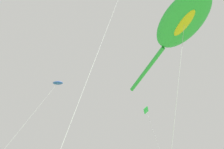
# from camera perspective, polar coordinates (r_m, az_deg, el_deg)

# --- Properties ---
(big_show_kite) EXTENTS (5.65, 11.75, 17.11)m
(big_show_kite) POSITION_cam_1_polar(r_m,az_deg,el_deg) (17.77, 18.86, 13.59)
(big_show_kite) COLOR green
(big_show_kite) RESTS_ON ground
(small_kite_stunt_black) EXTENTS (4.47, 2.04, 12.94)m
(small_kite_stunt_black) POSITION_cam_1_polar(r_m,az_deg,el_deg) (16.08, -15.59, -3.03)
(small_kite_stunt_black) COLOR blue
(small_kite_stunt_black) RESTS_ON ground
(small_kite_tiny_distant) EXTENTS (2.58, 2.13, 18.00)m
(small_kite_tiny_distant) POSITION_cam_1_polar(r_m,az_deg,el_deg) (25.97, 10.43, -12.31)
(small_kite_tiny_distant) COLOR green
(small_kite_tiny_distant) RESTS_ON ground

